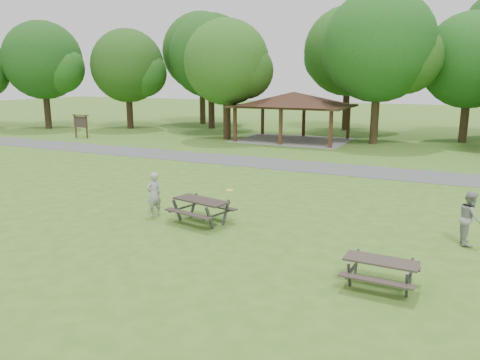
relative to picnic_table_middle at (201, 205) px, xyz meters
name	(u,v)px	position (x,y,z in m)	size (l,w,h in m)	color
ground	(151,246)	(-0.19, -2.62, -0.62)	(160.00, 160.00, 0.00)	#3E6A1E
asphalt_path	(301,166)	(-0.19, 11.38, -0.61)	(120.00, 3.20, 0.02)	#4C4B4E
pavilion	(293,101)	(-4.19, 21.38, 2.44)	(8.60, 7.01, 3.76)	#3A2115
notice_board	(81,122)	(-20.19, 15.38, 0.69)	(1.60, 0.30, 1.88)	#3B2215
tree_row_a	(44,63)	(-28.10, 19.41, 5.53)	(7.56, 7.20, 9.97)	black
tree_row_b	(128,68)	(-21.11, 22.91, 5.04)	(7.14, 6.80, 9.28)	black
tree_row_c	(212,59)	(-14.10, 26.41, 5.91)	(8.19, 7.80, 10.67)	black
tree_row_d	(228,65)	(-9.11, 19.91, 5.15)	(6.93, 6.60, 9.27)	black
tree_row_e	(380,50)	(1.91, 22.41, 6.16)	(8.40, 8.00, 11.02)	#332516
tree_row_f	(471,63)	(7.89, 25.91, 5.22)	(7.35, 7.00, 9.55)	#2E2114
tree_deep_a	(203,54)	(-17.09, 29.91, 6.51)	(8.40, 8.00, 11.38)	#332416
tree_deep_b	(350,54)	(-2.09, 30.41, 6.26)	(8.40, 8.00, 11.13)	black
picnic_table_middle	(201,205)	(0.00, 0.00, 0.00)	(2.24, 1.95, 0.85)	black
picnic_table_far	(381,266)	(6.35, -2.55, -0.09)	(1.70, 1.39, 0.73)	#322A24
frisbee_in_flight	(230,190)	(0.88, 0.43, 0.52)	(0.27, 0.27, 0.02)	yellow
frisbee_thrower	(154,194)	(-1.91, -0.04, 0.17)	(0.58, 0.38, 1.60)	#A2A3A5
frisbee_catcher	(470,218)	(8.22, 1.64, 0.18)	(0.78, 0.61, 1.61)	#979799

